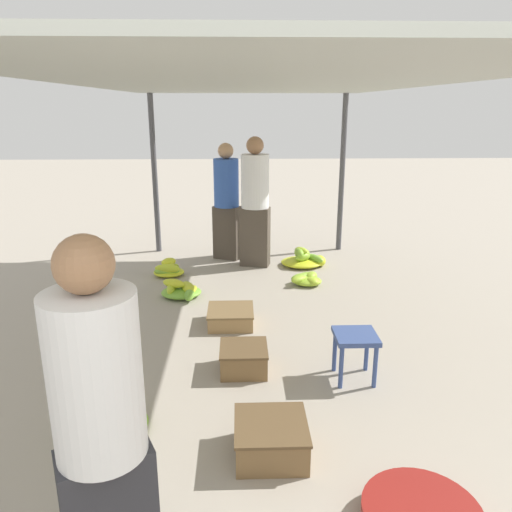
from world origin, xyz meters
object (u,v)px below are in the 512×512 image
(banana_pile_right_1, at_px, (307,279))
(banana_pile_left_0, at_px, (108,422))
(banana_pile_left_2, at_px, (182,290))
(crate_mid, at_px, (244,359))
(banana_pile_left_1, at_px, (169,269))
(shopper_walking_mid, at_px, (255,201))
(stool, at_px, (355,343))
(vendor_foreground, at_px, (101,432))
(crate_far, at_px, (271,439))
(crate_near, at_px, (231,317))
(banana_pile_right_0, at_px, (305,259))
(shopper_walking_far, at_px, (226,200))

(banana_pile_right_1, bearing_deg, banana_pile_left_0, -121.30)
(banana_pile_left_2, xyz_separation_m, crate_mid, (0.71, -1.74, 0.03))
(banana_pile_left_1, relative_size, shopper_walking_mid, 0.23)
(stool, relative_size, banana_pile_right_1, 0.95)
(vendor_foreground, height_order, banana_pile_left_0, vendor_foreground)
(banana_pile_right_1, relative_size, crate_far, 0.91)
(stool, xyz_separation_m, banana_pile_left_2, (-1.62, 1.90, -0.25))
(vendor_foreground, bearing_deg, crate_mid, 73.66)
(banana_pile_right_1, distance_m, crate_mid, 2.27)
(crate_near, bearing_deg, banana_pile_left_0, -115.59)
(banana_pile_right_0, bearing_deg, shopper_walking_mid, 175.19)
(shopper_walking_far, bearing_deg, banana_pile_right_0, -20.41)
(stool, distance_m, banana_pile_left_2, 2.51)
(banana_pile_right_0, distance_m, crate_far, 4.01)
(shopper_walking_mid, relative_size, shopper_walking_far, 1.06)
(crate_near, distance_m, shopper_walking_mid, 2.18)
(banana_pile_left_0, relative_size, shopper_walking_far, 0.39)
(banana_pile_left_0, height_order, banana_pile_right_1, banana_pile_left_0)
(banana_pile_right_1, distance_m, crate_far, 3.26)
(stool, xyz_separation_m, banana_pile_left_0, (-1.86, -0.63, -0.26))
(crate_mid, bearing_deg, stool, -10.30)
(banana_pile_left_0, xyz_separation_m, crate_near, (0.83, 1.73, 0.02))
(shopper_walking_far, bearing_deg, crate_mid, -86.44)
(banana_pile_left_0, bearing_deg, crate_far, -14.26)
(banana_pile_right_1, bearing_deg, crate_mid, -111.13)
(banana_pile_left_1, relative_size, banana_pile_left_2, 0.80)
(vendor_foreground, xyz_separation_m, banana_pile_left_1, (-0.36, 4.52, -0.80))
(crate_near, bearing_deg, banana_pile_right_1, 51.46)
(stool, bearing_deg, crate_far, -129.16)
(banana_pile_right_1, bearing_deg, vendor_foreground, -108.81)
(banana_pile_left_2, xyz_separation_m, banana_pile_right_0, (1.60, 1.13, 0.01))
(crate_near, bearing_deg, shopper_walking_far, 91.95)
(banana_pile_left_1, xyz_separation_m, banana_pile_right_0, (1.85, 0.39, -0.00))
(banana_pile_left_0, bearing_deg, vendor_foreground, -74.14)
(banana_pile_right_1, bearing_deg, crate_near, -128.54)
(banana_pile_right_0, xyz_separation_m, shopper_walking_mid, (-0.70, 0.06, 0.83))
(shopper_walking_far, bearing_deg, shopper_walking_mid, -41.21)
(banana_pile_left_2, relative_size, crate_mid, 1.25)
(shopper_walking_mid, bearing_deg, banana_pile_left_0, -107.12)
(banana_pile_right_0, bearing_deg, banana_pile_right_1, -95.33)
(vendor_foreground, distance_m, banana_pile_right_1, 4.47)
(stool, distance_m, crate_mid, 0.94)
(stool, height_order, banana_pile_right_0, stool)
(crate_mid, xyz_separation_m, shopper_walking_mid, (0.19, 2.93, 0.81))
(vendor_foreground, distance_m, banana_pile_left_0, 1.54)
(shopper_walking_mid, bearing_deg, crate_far, -90.44)
(stool, relative_size, shopper_walking_mid, 0.23)
(shopper_walking_mid, distance_m, shopper_walking_far, 0.53)
(banana_pile_left_2, xyz_separation_m, banana_pile_right_1, (1.53, 0.38, -0.01))
(vendor_foreground, relative_size, banana_pile_left_1, 4.27)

